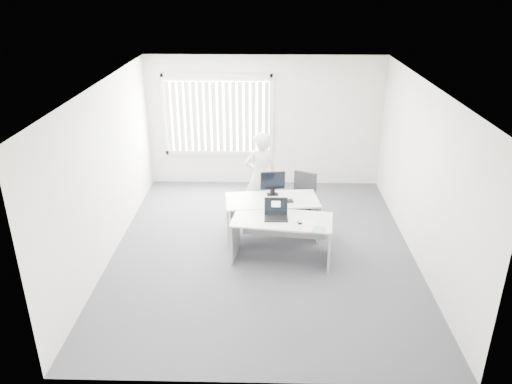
{
  "coord_description": "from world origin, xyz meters",
  "views": [
    {
      "loc": [
        0.06,
        -7.35,
        4.3
      ],
      "look_at": [
        -0.12,
        0.15,
        1.01
      ],
      "focal_mm": 35.0,
      "sensor_mm": 36.0,
      "label": 1
    }
  ],
  "objects_px": {
    "office_chair": "(301,210)",
    "monitor": "(273,183)",
    "desk_far": "(272,210)",
    "laptop": "(276,211)",
    "person": "(261,176)",
    "desk_near": "(282,230)"
  },
  "relations": [
    {
      "from": "person",
      "to": "laptop",
      "type": "relative_size",
      "value": 4.52
    },
    {
      "from": "desk_far",
      "to": "laptop",
      "type": "relative_size",
      "value": 4.48
    },
    {
      "from": "person",
      "to": "office_chair",
      "type": "bearing_deg",
      "value": 136.54
    },
    {
      "from": "office_chair",
      "to": "laptop",
      "type": "relative_size",
      "value": 2.72
    },
    {
      "from": "desk_far",
      "to": "laptop",
      "type": "height_order",
      "value": "laptop"
    },
    {
      "from": "desk_near",
      "to": "desk_far",
      "type": "height_order",
      "value": "desk_far"
    },
    {
      "from": "desk_near",
      "to": "monitor",
      "type": "distance_m",
      "value": 1.04
    },
    {
      "from": "person",
      "to": "monitor",
      "type": "relative_size",
      "value": 3.92
    },
    {
      "from": "desk_far",
      "to": "desk_near",
      "type": "bearing_deg",
      "value": -84.2
    },
    {
      "from": "desk_near",
      "to": "person",
      "type": "bearing_deg",
      "value": 110.93
    },
    {
      "from": "person",
      "to": "monitor",
      "type": "distance_m",
      "value": 0.66
    },
    {
      "from": "desk_near",
      "to": "desk_far",
      "type": "distance_m",
      "value": 0.75
    },
    {
      "from": "office_chair",
      "to": "monitor",
      "type": "relative_size",
      "value": 2.36
    },
    {
      "from": "desk_far",
      "to": "person",
      "type": "relative_size",
      "value": 0.99
    },
    {
      "from": "desk_near",
      "to": "person",
      "type": "xyz_separation_m",
      "value": [
        -0.37,
        1.55,
        0.32
      ]
    },
    {
      "from": "desk_far",
      "to": "person",
      "type": "bearing_deg",
      "value": 97.85
    },
    {
      "from": "desk_far",
      "to": "person",
      "type": "xyz_separation_m",
      "value": [
        -0.21,
        0.81,
        0.32
      ]
    },
    {
      "from": "desk_near",
      "to": "office_chair",
      "type": "xyz_separation_m",
      "value": [
        0.38,
        1.17,
        -0.2
      ]
    },
    {
      "from": "office_chair",
      "to": "desk_near",
      "type": "bearing_deg",
      "value": -83.51
    },
    {
      "from": "monitor",
      "to": "office_chair",
      "type": "bearing_deg",
      "value": 16.18
    },
    {
      "from": "office_chair",
      "to": "monitor",
      "type": "height_order",
      "value": "monitor"
    },
    {
      "from": "office_chair",
      "to": "monitor",
      "type": "xyz_separation_m",
      "value": [
        -0.53,
        -0.23,
        0.63
      ]
    }
  ]
}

